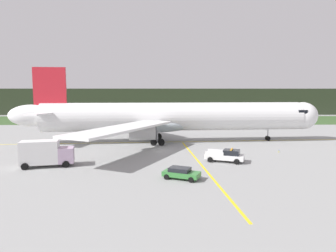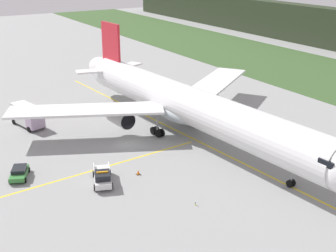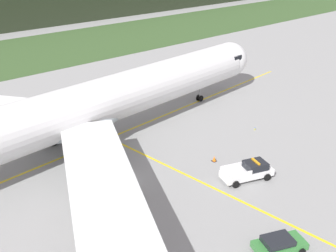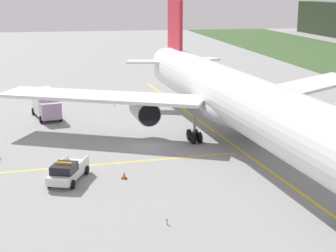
# 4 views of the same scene
# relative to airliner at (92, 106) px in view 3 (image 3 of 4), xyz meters

# --- Properties ---
(ground) EXTENTS (320.00, 320.00, 0.00)m
(ground) POSITION_rel_airliner_xyz_m (-2.20, -8.86, -4.87)
(ground) COLOR gray
(taxiway_centerline_main) EXTENTS (80.46, 6.80, 0.01)m
(taxiway_centerline_main) POSITION_rel_airliner_xyz_m (0.66, 0.05, -4.86)
(taxiway_centerline_main) COLOR yellow
(taxiway_centerline_main) RESTS_ON ground
(taxiway_centerline_spur) EXTENTS (3.23, 36.32, 0.01)m
(taxiway_centerline_spur) POSITION_rel_airliner_xyz_m (3.73, -18.89, -4.86)
(taxiway_centerline_spur) COLOR yellow
(taxiway_centerline_spur) RESTS_ON ground
(airliner) EXTENTS (60.76, 47.39, 14.39)m
(airliner) POSITION_rel_airliner_xyz_m (0.00, 0.00, 0.00)
(airliner) COLOR silver
(airliner) RESTS_ON ground
(ops_pickup_truck) EXTENTS (5.70, 3.70, 1.94)m
(ops_pickup_truck) POSITION_rel_airliner_xyz_m (7.40, -17.14, -3.97)
(ops_pickup_truck) COLOR silver
(ops_pickup_truck) RESTS_ON ground
(staff_car) EXTENTS (4.50, 3.30, 1.30)m
(staff_car) POSITION_rel_airliner_xyz_m (0.63, -25.28, -4.17)
(staff_car) COLOR #347936
(staff_car) RESTS_ON ground
(apron_cone) EXTENTS (0.49, 0.49, 0.62)m
(apron_cone) POSITION_rel_airliner_xyz_m (7.54, -12.38, -4.57)
(apron_cone) COLOR black
(apron_cone) RESTS_ON ground
(taxiway_edge_light_east) EXTENTS (0.12, 0.12, 0.39)m
(taxiway_edge_light_east) POSITION_rel_airliner_xyz_m (17.42, -10.50, -4.66)
(taxiway_edge_light_east) COLOR yellow
(taxiway_edge_light_east) RESTS_ON ground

